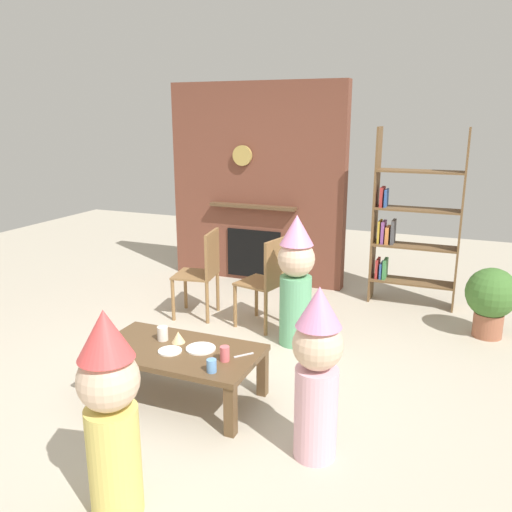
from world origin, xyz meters
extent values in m
plane|color=#BCB29E|center=(0.00, 0.00, 0.00)|extent=(12.00, 12.00, 0.00)
cube|color=brown|center=(-0.75, 2.60, 1.20)|extent=(2.20, 0.18, 2.40)
cube|color=black|center=(-0.75, 2.50, 0.35)|extent=(0.70, 0.02, 0.60)
cube|color=brown|center=(-0.75, 2.46, 0.95)|extent=(1.10, 0.10, 0.04)
cylinder|color=tan|center=(-0.88, 2.48, 1.55)|extent=(0.24, 0.04, 0.24)
cube|color=brown|center=(0.73, 2.40, 0.95)|extent=(0.02, 0.28, 1.90)
cube|color=brown|center=(1.61, 2.40, 0.95)|extent=(0.02, 0.28, 1.90)
cube|color=brown|center=(1.17, 2.40, 0.25)|extent=(0.86, 0.28, 0.02)
cube|color=brown|center=(1.17, 2.40, 0.65)|extent=(0.86, 0.28, 0.02)
cube|color=brown|center=(1.17, 2.40, 1.05)|extent=(0.86, 0.28, 0.02)
cube|color=brown|center=(1.17, 2.40, 1.45)|extent=(0.86, 0.28, 0.02)
cube|color=#B23333|center=(0.80, 2.40, 0.37)|extent=(0.03, 0.20, 0.21)
cube|color=#3359A5|center=(0.84, 2.40, 0.35)|extent=(0.02, 0.20, 0.17)
cube|color=#3F8C4C|center=(0.88, 2.40, 0.37)|extent=(0.03, 0.20, 0.22)
cube|color=gold|center=(0.79, 2.40, 0.78)|extent=(0.02, 0.20, 0.24)
cube|color=#8C4C99|center=(0.84, 2.40, 0.78)|extent=(0.03, 0.20, 0.24)
cube|color=#D87F3F|center=(0.88, 2.40, 0.75)|extent=(0.04, 0.20, 0.18)
cube|color=#4C4C51|center=(0.94, 2.40, 0.79)|extent=(0.03, 0.20, 0.26)
cube|color=#B23333|center=(0.80, 2.40, 1.16)|extent=(0.03, 0.20, 0.21)
cube|color=#3359A5|center=(0.84, 2.40, 1.15)|extent=(0.02, 0.20, 0.19)
cube|color=brown|center=(-0.16, -0.33, 0.37)|extent=(1.18, 0.65, 0.04)
cube|color=brown|center=(-0.70, -0.61, 0.17)|extent=(0.07, 0.07, 0.35)
cube|color=brown|center=(0.39, -0.61, 0.17)|extent=(0.07, 0.07, 0.35)
cube|color=brown|center=(-0.70, -0.05, 0.17)|extent=(0.07, 0.07, 0.35)
cube|color=brown|center=(0.39, -0.05, 0.17)|extent=(0.07, 0.07, 0.35)
cylinder|color=silver|center=(-0.34, -0.24, 0.44)|extent=(0.08, 0.08, 0.11)
cylinder|color=#669EE0|center=(0.23, -0.55, 0.43)|extent=(0.07, 0.07, 0.09)
cylinder|color=#E5666B|center=(0.24, -0.37, 0.44)|extent=(0.07, 0.07, 0.10)
cylinder|color=silver|center=(-0.62, -0.49, 0.43)|extent=(0.07, 0.07, 0.09)
cylinder|color=white|center=(-0.18, -0.39, 0.40)|extent=(0.17, 0.17, 0.01)
cylinder|color=white|center=(0.00, -0.27, 0.40)|extent=(0.21, 0.21, 0.01)
cone|color=#EAC68C|center=(-0.21, -0.23, 0.43)|extent=(0.10, 0.10, 0.08)
cube|color=silver|center=(0.32, -0.25, 0.39)|extent=(0.11, 0.12, 0.01)
cylinder|color=#E0CC66|center=(0.13, -1.45, 0.30)|extent=(0.27, 0.27, 0.60)
sphere|color=beige|center=(0.13, -1.45, 0.76)|extent=(0.31, 0.31, 0.31)
cone|color=#EA4C4C|center=(0.13, -1.45, 1.00)|extent=(0.28, 0.28, 0.25)
cylinder|color=#EAB2C6|center=(0.95, -0.61, 0.29)|extent=(0.26, 0.26, 0.58)
sphere|color=beige|center=(0.95, -0.61, 0.73)|extent=(0.30, 0.30, 0.30)
cone|color=pink|center=(0.95, -0.61, 0.96)|extent=(0.27, 0.27, 0.24)
cylinder|color=#66B27F|center=(0.32, 0.91, 0.32)|extent=(0.28, 0.28, 0.63)
sphere|color=beige|center=(0.32, 0.91, 0.80)|extent=(0.33, 0.33, 0.33)
cone|color=pink|center=(0.32, 0.91, 1.06)|extent=(0.30, 0.30, 0.26)
cube|color=olive|center=(-0.84, 1.18, 0.44)|extent=(0.46, 0.46, 0.02)
cube|color=olive|center=(-0.66, 1.21, 0.68)|extent=(0.10, 0.40, 0.45)
cylinder|color=olive|center=(-1.05, 1.33, 0.21)|extent=(0.04, 0.04, 0.43)
cylinder|color=olive|center=(-0.99, 0.97, 0.21)|extent=(0.04, 0.04, 0.43)
cylinder|color=olive|center=(-0.69, 1.39, 0.21)|extent=(0.04, 0.04, 0.43)
cylinder|color=olive|center=(-0.63, 1.03, 0.21)|extent=(0.04, 0.04, 0.43)
cube|color=olive|center=(-0.12, 1.19, 0.44)|extent=(0.48, 0.48, 0.02)
cube|color=olive|center=(0.06, 1.15, 0.68)|extent=(0.12, 0.40, 0.45)
cylinder|color=olive|center=(-0.26, 1.40, 0.21)|extent=(0.04, 0.04, 0.43)
cylinder|color=olive|center=(-0.34, 1.05, 0.21)|extent=(0.04, 0.04, 0.43)
cylinder|color=olive|center=(0.09, 1.32, 0.21)|extent=(0.04, 0.04, 0.43)
cylinder|color=olive|center=(0.01, 0.97, 0.21)|extent=(0.04, 0.04, 0.43)
cylinder|color=#9E5B42|center=(1.95, 1.74, 0.12)|extent=(0.27, 0.27, 0.23)
sphere|color=#41722F|center=(1.95, 1.74, 0.43)|extent=(0.47, 0.47, 0.47)
camera|label=1|loc=(1.68, -3.33, 2.00)|focal=36.92mm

